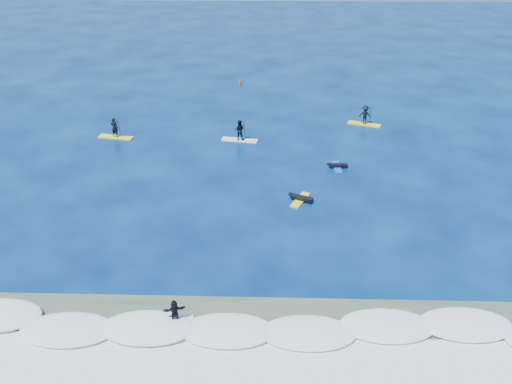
{
  "coord_description": "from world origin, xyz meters",
  "views": [
    {
      "loc": [
        -0.95,
        -31.86,
        19.8
      ],
      "look_at": [
        -1.98,
        3.34,
        0.6
      ],
      "focal_mm": 40.0,
      "sensor_mm": 36.0,
      "label": 1
    }
  ],
  "objects_px": {
    "sup_paddler_center": "(240,132)",
    "sup_paddler_right": "(365,116)",
    "marker_buoy": "(240,82)",
    "sup_paddler_left": "(115,131)",
    "wave_surfer": "(175,313)",
    "prone_paddler_far": "(337,166)",
    "prone_paddler_near": "(301,199)"
  },
  "relations": [
    {
      "from": "marker_buoy",
      "to": "prone_paddler_far",
      "type": "bearing_deg",
      "value": -67.05
    },
    {
      "from": "sup_paddler_left",
      "to": "sup_paddler_center",
      "type": "relative_size",
      "value": 0.98
    },
    {
      "from": "sup_paddler_left",
      "to": "prone_paddler_far",
      "type": "height_order",
      "value": "sup_paddler_left"
    },
    {
      "from": "sup_paddler_left",
      "to": "prone_paddler_near",
      "type": "relative_size",
      "value": 1.33
    },
    {
      "from": "prone_paddler_far",
      "to": "wave_surfer",
      "type": "bearing_deg",
      "value": 149.62
    },
    {
      "from": "sup_paddler_left",
      "to": "wave_surfer",
      "type": "bearing_deg",
      "value": -58.44
    },
    {
      "from": "sup_paddler_center",
      "to": "marker_buoy",
      "type": "xyz_separation_m",
      "value": [
        -0.78,
        15.56,
        -0.53
      ]
    },
    {
      "from": "prone_paddler_far",
      "to": "sup_paddler_right",
      "type": "bearing_deg",
      "value": -22.16
    },
    {
      "from": "sup_paddler_left",
      "to": "wave_surfer",
      "type": "relative_size",
      "value": 1.62
    },
    {
      "from": "prone_paddler_near",
      "to": "wave_surfer",
      "type": "xyz_separation_m",
      "value": [
        -6.86,
        -13.03,
        0.61
      ]
    },
    {
      "from": "prone_paddler_near",
      "to": "wave_surfer",
      "type": "height_order",
      "value": "wave_surfer"
    },
    {
      "from": "sup_paddler_center",
      "to": "prone_paddler_far",
      "type": "bearing_deg",
      "value": -23.44
    },
    {
      "from": "wave_surfer",
      "to": "prone_paddler_far",
      "type": "bearing_deg",
      "value": 45.02
    },
    {
      "from": "marker_buoy",
      "to": "sup_paddler_left",
      "type": "bearing_deg",
      "value": -123.66
    },
    {
      "from": "prone_paddler_far",
      "to": "prone_paddler_near",
      "type": "bearing_deg",
      "value": 147.99
    },
    {
      "from": "sup_paddler_right",
      "to": "marker_buoy",
      "type": "bearing_deg",
      "value": 155.8
    },
    {
      "from": "sup_paddler_center",
      "to": "sup_paddler_right",
      "type": "bearing_deg",
      "value": 28.92
    },
    {
      "from": "marker_buoy",
      "to": "sup_paddler_center",
      "type": "bearing_deg",
      "value": -87.12
    },
    {
      "from": "sup_paddler_right",
      "to": "wave_surfer",
      "type": "relative_size",
      "value": 1.61
    },
    {
      "from": "wave_surfer",
      "to": "sup_paddler_right",
      "type": "bearing_deg",
      "value": 47.64
    },
    {
      "from": "sup_paddler_center",
      "to": "marker_buoy",
      "type": "distance_m",
      "value": 15.59
    },
    {
      "from": "sup_paddler_center",
      "to": "prone_paddler_far",
      "type": "distance_m",
      "value": 9.51
    },
    {
      "from": "prone_paddler_far",
      "to": "wave_surfer",
      "type": "relative_size",
      "value": 1.08
    },
    {
      "from": "sup_paddler_left",
      "to": "sup_paddler_right",
      "type": "relative_size",
      "value": 1.01
    },
    {
      "from": "sup_paddler_center",
      "to": "sup_paddler_right",
      "type": "height_order",
      "value": "sup_paddler_center"
    },
    {
      "from": "sup_paddler_left",
      "to": "prone_paddler_near",
      "type": "height_order",
      "value": "sup_paddler_left"
    },
    {
      "from": "sup_paddler_left",
      "to": "marker_buoy",
      "type": "bearing_deg",
      "value": 67.29
    },
    {
      "from": "sup_paddler_right",
      "to": "prone_paddler_far",
      "type": "bearing_deg",
      "value": -90.97
    },
    {
      "from": "sup_paddler_center",
      "to": "marker_buoy",
      "type": "height_order",
      "value": "sup_paddler_center"
    },
    {
      "from": "sup_paddler_right",
      "to": "prone_paddler_far",
      "type": "relative_size",
      "value": 1.49
    },
    {
      "from": "prone_paddler_near",
      "to": "wave_surfer",
      "type": "relative_size",
      "value": 1.22
    },
    {
      "from": "prone_paddler_far",
      "to": "marker_buoy",
      "type": "relative_size",
      "value": 3.19
    }
  ]
}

